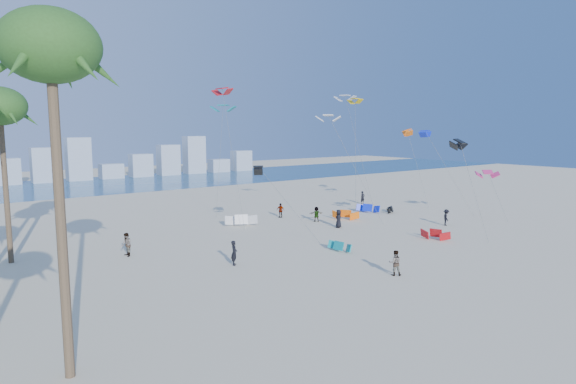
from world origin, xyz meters
TOP-DOWN VIEW (x-y plane):
  - ground at (0.00, 0.00)m, footprint 220.00×220.00m
  - ocean at (0.00, 72.00)m, footprint 220.00×220.00m
  - kitesurfer_near at (-4.93, 12.18)m, footprint 0.76×0.81m
  - kitesurfer_mid at (2.70, 3.22)m, footprint 1.10×1.07m
  - kitesurfers_far at (9.17, 19.30)m, footprint 35.42×16.55m
  - grounded_kites at (11.76, 18.99)m, footprint 21.94×18.84m
  - flying_kites at (16.40, 22.14)m, footprint 28.62×29.40m
  - distant_skyline at (-1.19, 82.00)m, footprint 85.00×3.00m

SIDE VIEW (x-z plane):
  - ground at x=0.00m, z-range 0.00..0.00m
  - ocean at x=0.00m, z-range 0.01..0.01m
  - grounded_kites at x=11.76m, z-range -0.07..1.03m
  - kitesurfers_far at x=9.17m, z-range -0.07..1.83m
  - kitesurfer_mid at x=2.70m, z-range 0.00..1.78m
  - kitesurfer_near at x=-4.93m, z-range 0.00..1.87m
  - distant_skyline at x=-1.19m, z-range -1.11..7.29m
  - flying_kites at x=16.40m, z-range 3.24..18.44m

